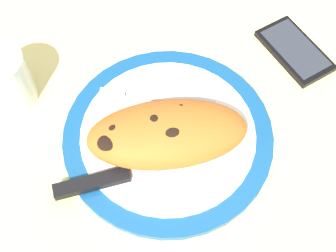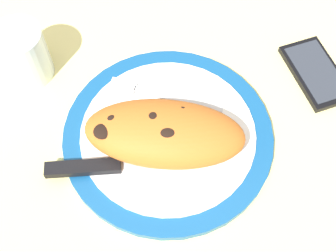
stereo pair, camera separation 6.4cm
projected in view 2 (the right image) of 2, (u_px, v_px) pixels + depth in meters
The scene contains 7 objects.
ground_plane at pixel (168, 143), 68.65cm from camera, with size 150.00×150.00×3.00cm, color #E5D684.
plate at pixel (168, 135), 66.72cm from camera, with size 30.58×30.58×1.52cm.
calzone at pixel (162, 133), 62.57cm from camera, with size 23.53×14.01×6.02cm.
fork at pixel (155, 94), 69.11cm from camera, with size 17.71×2.29×0.40cm.
knife at pixel (104, 167), 62.84cm from camera, with size 22.67×9.29×1.20cm.
smartphone at pixel (316, 73), 72.48cm from camera, with size 12.88×14.42×1.16cm.
water_glass at pixel (23, 56), 69.80cm from camera, with size 7.80×7.80×8.98cm.
Camera 2 is at (-8.13, 30.68, 59.42)cm, focal length 49.00 mm.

